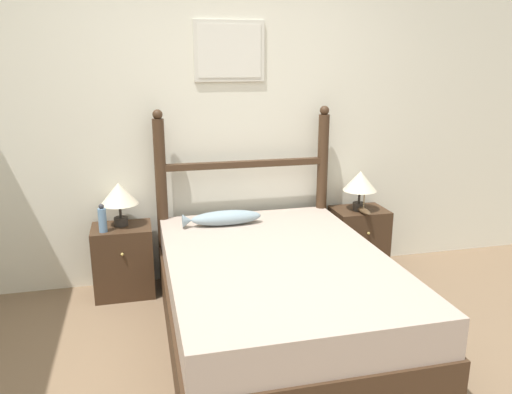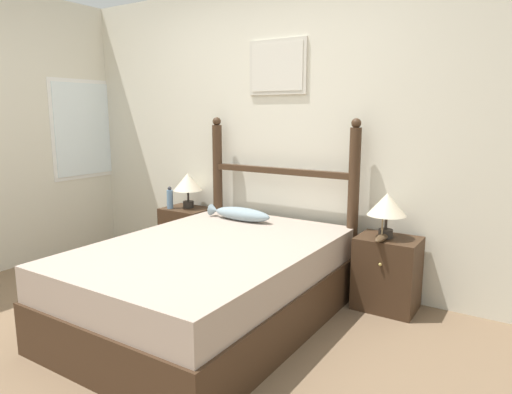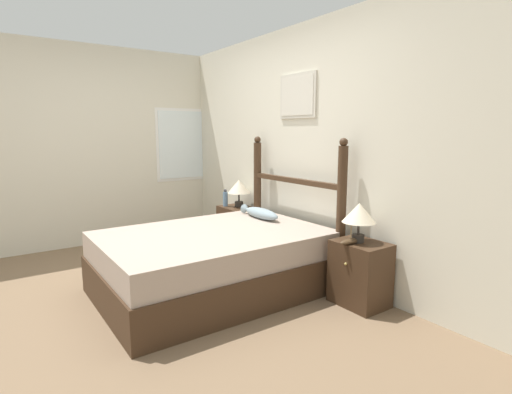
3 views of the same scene
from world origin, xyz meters
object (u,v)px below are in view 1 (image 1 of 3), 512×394
object	(u,v)px
model_boat	(363,210)
fish_pillow	(224,218)
nightstand_right	(358,240)
nightstand_left	(124,260)
table_lamp_right	(360,182)
bottle	(102,219)
table_lamp_left	(119,195)
bed	(277,297)

from	to	relation	value
model_boat	fish_pillow	bearing A→B (deg)	-176.29
nightstand_right	model_boat	distance (m)	0.32
nightstand_left	table_lamp_right	world-z (taller)	table_lamp_right
fish_pillow	bottle	bearing A→B (deg)	173.85
table_lamp_left	model_boat	distance (m)	1.95
model_boat	nightstand_left	bearing A→B (deg)	176.75
table_lamp_right	bottle	distance (m)	2.07
bed	model_boat	size ratio (longest dim) A/B	8.43
bed	model_boat	distance (m)	1.26
fish_pillow	table_lamp_right	bearing A→B (deg)	8.06
bed	table_lamp_right	size ratio (longest dim) A/B	6.00
model_boat	table_lamp_right	bearing A→B (deg)	90.38
bed	fish_pillow	world-z (taller)	fish_pillow
bottle	fish_pillow	xyz separation A→B (m)	(0.88, -0.09, -0.03)
bed	model_boat	bearing A→B (deg)	38.67
bed	bottle	world-z (taller)	bottle
bed	nightstand_right	bearing A→B (deg)	41.84
nightstand_left	model_boat	distance (m)	1.96
nightstand_right	model_boat	bearing A→B (deg)	-100.81
table_lamp_left	nightstand_right	bearing A→B (deg)	-0.85
nightstand_left	model_boat	bearing A→B (deg)	-3.25
table_lamp_left	fish_pillow	size ratio (longest dim) A/B	0.56
bottle	nightstand_left	bearing A→B (deg)	36.42
table_lamp_left	nightstand_left	bearing A→B (deg)	-90.61
bed	model_boat	world-z (taller)	model_boat
bed	nightstand_right	size ratio (longest dim) A/B	3.67
nightstand_left	bottle	world-z (taller)	bottle
nightstand_right	fish_pillow	distance (m)	1.26
bed	nightstand_right	world-z (taller)	bed
nightstand_right	bed	bearing A→B (deg)	-138.16
bed	bottle	xyz separation A→B (m)	(-1.10, 0.78, 0.37)
table_lamp_right	bottle	size ratio (longest dim) A/B	1.57
nightstand_left	nightstand_right	distance (m)	1.96
bottle	fish_pillow	distance (m)	0.89
bed	table_lamp_left	size ratio (longest dim) A/B	6.00
nightstand_left	table_lamp_left	distance (m)	0.52
table_lamp_right	fish_pillow	size ratio (longest dim) A/B	0.56
nightstand_right	fish_pillow	xyz separation A→B (m)	(-1.20, -0.19, 0.34)
bottle	fish_pillow	size ratio (longest dim) A/B	0.36
bed	table_lamp_right	world-z (taller)	table_lamp_right
table_lamp_left	table_lamp_right	distance (m)	1.94
bed	table_lamp_right	xyz separation A→B (m)	(0.96, 0.86, 0.51)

